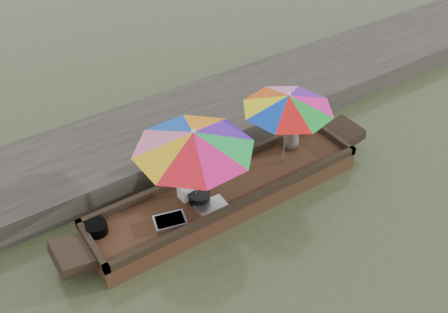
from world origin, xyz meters
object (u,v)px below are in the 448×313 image
charcoal_grill (199,197)px  umbrella_bow (195,168)px  umbrella_stern (286,129)px  tray_scallop (212,207)px  cooking_pot (97,228)px  vendor (293,126)px  boat_hull (227,194)px  tray_crayfish (170,221)px  supply_bag (187,191)px

charcoal_grill → umbrella_bow: size_ratio=0.19×
umbrella_stern → tray_scallop: bearing=-170.9°
charcoal_grill → cooking_pot: bearing=170.2°
vendor → umbrella_stern: 0.59m
cooking_pot → umbrella_bow: 1.87m
boat_hull → tray_crayfish: size_ratio=9.90×
vendor → supply_bag: bearing=-22.1°
umbrella_stern → umbrella_bow: bearing=180.0°
tray_scallop → boat_hull: bearing=29.0°
tray_scallop → umbrella_bow: bearing=114.3°
supply_bag → vendor: (2.44, 0.10, 0.38)m
tray_scallop → umbrella_stern: bearing=9.1°
boat_hull → vendor: vendor is taller
umbrella_stern → supply_bag: bearing=174.7°
umbrella_bow → boat_hull: bearing=0.0°
cooking_pot → charcoal_grill: bearing=-9.8°
tray_scallop → vendor: vendor is taller
boat_hull → umbrella_bow: bearing=180.0°
umbrella_stern → boat_hull: bearing=180.0°
tray_crayfish → umbrella_bow: bearing=17.8°
cooking_pot → umbrella_stern: bearing=-4.5°
boat_hull → vendor: 1.87m
tray_crayfish → umbrella_bow: umbrella_bow is taller
tray_scallop → supply_bag: supply_bag is taller
charcoal_grill → umbrella_stern: umbrella_stern is taller
tray_crayfish → umbrella_bow: (0.64, 0.21, 0.73)m
umbrella_bow → umbrella_stern: 1.93m
cooking_pot → vendor: 4.11m
cooking_pot → tray_scallop: size_ratio=0.66×
cooking_pot → umbrella_stern: size_ratio=0.21×
vendor → umbrella_stern: umbrella_stern is taller
tray_crayfish → vendor: 3.08m
cooking_pot → charcoal_grill: cooking_pot is taller
boat_hull → vendor: bearing=9.5°
umbrella_bow → umbrella_stern: (1.93, 0.00, 0.00)m
tray_crayfish → umbrella_stern: bearing=4.6°
umbrella_bow → cooking_pot: bearing=170.5°
tray_crayfish → umbrella_stern: (2.57, 0.21, 0.73)m
boat_hull → vendor: size_ratio=5.16×
tray_crayfish → tray_scallop: tray_crayfish is taller
cooking_pot → vendor: (4.08, -0.00, 0.41)m
boat_hull → tray_scallop: (-0.52, -0.29, 0.21)m
tray_scallop → supply_bag: bearing=113.3°
charcoal_grill → umbrella_stern: (1.88, 0.02, 0.69)m
boat_hull → supply_bag: supply_bag is taller
charcoal_grill → umbrella_stern: 2.00m
boat_hull → cooking_pot: (-2.36, 0.29, 0.27)m
cooking_pot → umbrella_bow: umbrella_bow is taller
tray_scallop → umbrella_bow: 0.81m
tray_crayfish → vendor: size_ratio=0.52×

